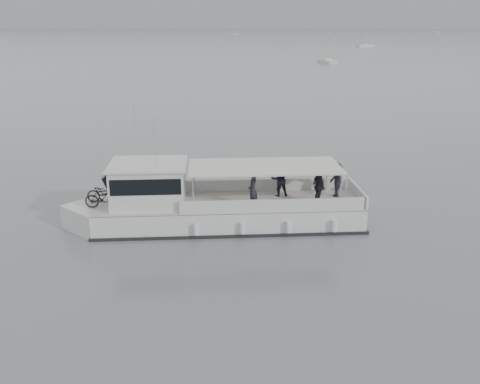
{
  "coord_description": "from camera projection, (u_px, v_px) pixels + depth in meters",
  "views": [
    {
      "loc": [
        2.1,
        -20.16,
        9.14
      ],
      "look_at": [
        0.98,
        3.08,
        1.6
      ],
      "focal_mm": 40.0,
      "sensor_mm": 36.0,
      "label": 1
    }
  ],
  "objects": [
    {
      "name": "ground",
      "position": [
        213.0,
        251.0,
        22.07
      ],
      "size": [
        1400.0,
        1400.0,
        0.0
      ],
      "primitive_type": "plane",
      "color": "#525C61",
      "rests_on": "ground"
    },
    {
      "name": "headland",
      "position": [
        265.0,
        14.0,
        549.87
      ],
      "size": [
        1400.0,
        90.0,
        28.0
      ],
      "primitive_type": "cube",
      "color": "#939EA8",
      "rests_on": "ground"
    },
    {
      "name": "tour_boat",
      "position": [
        203.0,
        206.0,
        24.61
      ],
      "size": [
        13.94,
        4.75,
        5.8
      ],
      "rotation": [
        0.0,
        0.0,
        0.12
      ],
      "color": "silver",
      "rests_on": "ground"
    },
    {
      "name": "moored_fleet",
      "position": [
        155.0,
        43.0,
        210.55
      ],
      "size": [
        389.47,
        353.0,
        10.25
      ],
      "color": "silver",
      "rests_on": "ground"
    }
  ]
}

